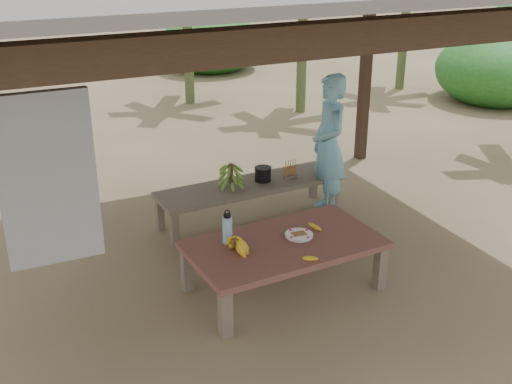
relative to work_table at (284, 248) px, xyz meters
name	(u,v)px	position (x,y,z in m)	size (l,w,h in m)	color
ground	(253,266)	(-0.09, 0.51, -0.43)	(80.00, 80.00, 0.00)	brown
work_table	(284,248)	(0.00, 0.00, 0.00)	(1.86, 1.11, 0.50)	brown
bench	(250,188)	(0.34, 1.55, -0.04)	(2.23, 0.72, 0.45)	brown
ripe_banana_bunch	(233,246)	(-0.52, -0.01, 0.15)	(0.27, 0.23, 0.16)	yellow
plate	(299,235)	(0.17, 0.04, 0.08)	(0.27, 0.27, 0.04)	white
loose_banana_front	(310,258)	(0.05, -0.41, 0.09)	(0.04, 0.15, 0.04)	yellow
loose_banana_side	(315,227)	(0.40, 0.13, 0.09)	(0.04, 0.17, 0.04)	yellow
water_flask	(227,229)	(-0.49, 0.21, 0.21)	(0.09, 0.09, 0.33)	#3E96C2
green_banana_stalk	(231,175)	(0.10, 1.54, 0.17)	(0.27, 0.27, 0.30)	#598C2D
cooking_pot	(263,174)	(0.52, 1.58, 0.10)	(0.19, 0.19, 0.16)	black
skewer_rack	(290,168)	(0.86, 1.53, 0.14)	(0.18, 0.08, 0.24)	#A57F47
woman	(329,146)	(1.27, 1.36, 0.41)	(0.62, 0.40, 1.69)	#73B9D9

